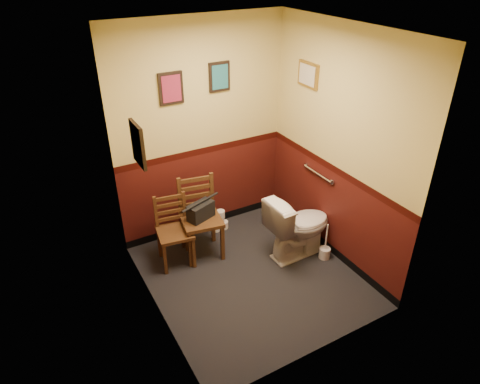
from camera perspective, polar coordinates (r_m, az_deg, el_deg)
name	(u,v)px	position (r m, az deg, el deg)	size (l,w,h in m)	color
floor	(251,276)	(5.04, 1.42, -11.15)	(2.20, 2.40, 0.00)	black
ceiling	(255,30)	(3.84, 1.96, 20.77)	(2.20, 2.40, 0.00)	silver
wall_back	(202,133)	(5.24, -5.15, 7.88)	(2.20, 2.70, 0.00)	#42120D
wall_front	(330,234)	(3.45, 11.94, -5.51)	(2.20, 2.70, 0.00)	#42120D
wall_left	(146,201)	(3.89, -12.42, -1.13)	(2.40, 2.70, 0.00)	#42120D
wall_right	(338,150)	(4.87, 12.88, 5.46)	(2.40, 2.70, 0.00)	#42120D
grab_bar	(318,174)	(5.20, 10.34, 2.42)	(0.05, 0.56, 0.06)	silver
framed_print_back_a	(171,88)	(4.90, -9.18, 13.48)	(0.28, 0.04, 0.36)	black
framed_print_back_b	(219,77)	(5.12, -2.76, 15.10)	(0.26, 0.04, 0.34)	black
framed_print_left	(138,144)	(3.76, -13.43, 6.18)	(0.04, 0.30, 0.38)	black
framed_print_right	(308,75)	(5.06, 9.06, 15.20)	(0.04, 0.34, 0.28)	olive
toilet	(299,226)	(5.18, 7.83, -4.53)	(0.46, 0.82, 0.80)	white
toilet_brush	(325,252)	(5.35, 11.21, -7.87)	(0.14, 0.14, 0.49)	silver
chair_left	(174,231)	(5.07, -8.78, -5.14)	(0.45, 0.45, 0.85)	brown
chair_right	(200,218)	(5.14, -5.32, -3.42)	(0.53, 0.53, 0.98)	brown
handbag	(201,211)	(5.04, -5.25, -2.52)	(0.36, 0.26, 0.24)	black
tp_stack	(220,222)	(5.71, -2.67, -3.95)	(0.24, 0.14, 0.31)	silver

